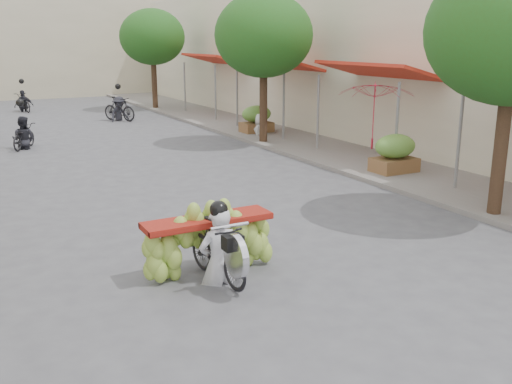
# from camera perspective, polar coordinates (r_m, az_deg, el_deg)

# --- Properties ---
(sidewalk_right) EXTENTS (4.00, 60.00, 0.12)m
(sidewalk_right) POSITION_cam_1_polar(r_m,az_deg,el_deg) (22.22, 3.10, 5.67)
(sidewalk_right) COLOR slate
(sidewalk_right) RESTS_ON ground
(shophouse_row_right) EXTENTS (9.77, 40.00, 6.00)m
(shophouse_row_right) POSITION_cam_1_polar(r_m,az_deg,el_deg) (24.16, 14.94, 12.96)
(shophouse_row_right) COLOR beige
(shophouse_row_right) RESTS_ON ground
(far_building) EXTENTS (20.00, 6.00, 7.00)m
(far_building) POSITION_cam_1_polar(r_m,az_deg,el_deg) (41.96, -22.89, 13.63)
(far_building) COLOR #BEB396
(far_building) RESTS_ON ground
(street_tree_mid) EXTENTS (3.40, 3.40, 5.25)m
(street_tree_mid) POSITION_cam_1_polar(r_m,az_deg,el_deg) (20.26, 0.77, 15.37)
(street_tree_mid) COLOR #3A2719
(street_tree_mid) RESTS_ON ground
(street_tree_far) EXTENTS (3.40, 3.40, 5.25)m
(street_tree_far) POSITION_cam_1_polar(r_m,az_deg,el_deg) (31.30, -10.32, 14.99)
(street_tree_far) COLOR #3A2719
(street_tree_far) RESTS_ON ground
(produce_crate_mid) EXTENTS (1.20, 0.88, 1.16)m
(produce_crate_mid) POSITION_cam_1_polar(r_m,az_deg,el_deg) (16.08, 13.73, 4.06)
(produce_crate_mid) COLOR brown
(produce_crate_mid) RESTS_ON ground
(produce_crate_far) EXTENTS (1.20, 0.88, 1.16)m
(produce_crate_far) POSITION_cam_1_polar(r_m,az_deg,el_deg) (22.59, 0.05, 7.52)
(produce_crate_far) COLOR brown
(produce_crate_far) RESTS_ON ground
(banana_motorbike) EXTENTS (2.20, 1.83, 2.21)m
(banana_motorbike) POSITION_cam_1_polar(r_m,az_deg,el_deg) (8.87, -4.25, -4.16)
(banana_motorbike) COLOR black
(banana_motorbike) RESTS_ON ground
(market_umbrella) EXTENTS (2.15, 2.15, 1.90)m
(market_umbrella) POSITION_cam_1_polar(r_m,az_deg,el_deg) (16.19, 11.98, 10.80)
(market_umbrella) COLOR #A8162A
(market_umbrella) RESTS_ON ground
(pedestrian) EXTENTS (0.89, 0.82, 1.56)m
(pedestrian) POSITION_cam_1_polar(r_m,az_deg,el_deg) (22.06, 0.45, 7.82)
(pedestrian) COLOR silver
(pedestrian) RESTS_ON ground
(bg_motorbike_a) EXTENTS (1.24, 1.58, 1.95)m
(bg_motorbike_a) POSITION_cam_1_polar(r_m,az_deg,el_deg) (21.21, -22.34, 6.06)
(bg_motorbike_a) COLOR black
(bg_motorbike_a) RESTS_ON ground
(bg_motorbike_b) EXTENTS (1.44, 1.90, 1.95)m
(bg_motorbike_b) POSITION_cam_1_polar(r_m,az_deg,el_deg) (27.38, -13.55, 8.64)
(bg_motorbike_b) COLOR black
(bg_motorbike_b) RESTS_ON ground
(bg_motorbike_c) EXTENTS (1.05, 1.74, 1.95)m
(bg_motorbike_c) POSITION_cam_1_polar(r_m,az_deg,el_deg) (32.43, -22.27, 8.81)
(bg_motorbike_c) COLOR black
(bg_motorbike_c) RESTS_ON ground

